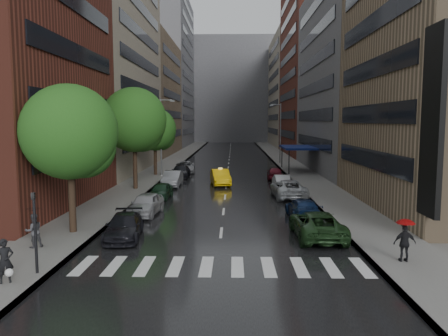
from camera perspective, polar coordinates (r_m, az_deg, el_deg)
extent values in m
plane|color=gray|center=(22.11, -0.66, -11.07)|extent=(220.00, 220.00, 0.00)
cube|color=black|center=(71.41, 0.66, 0.93)|extent=(14.00, 140.00, 0.01)
cube|color=gray|center=(72.06, -6.52, 1.00)|extent=(4.00, 140.00, 0.15)
cube|color=gray|center=(71.88, 7.85, 0.97)|extent=(4.00, 140.00, 0.15)
cube|color=silver|center=(21.31, -17.85, -12.01)|extent=(0.55, 2.80, 0.01)
cube|color=silver|center=(20.91, -14.14, -12.26)|extent=(0.55, 2.80, 0.01)
cube|color=silver|center=(20.59, -10.29, -12.46)|extent=(0.55, 2.80, 0.01)
cube|color=silver|center=(20.37, -6.33, -12.61)|extent=(0.55, 2.80, 0.01)
cube|color=silver|center=(20.23, -2.30, -12.70)|extent=(0.55, 2.80, 0.01)
cube|color=silver|center=(20.20, 1.77, -12.73)|extent=(0.55, 2.80, 0.01)
cube|color=silver|center=(20.26, 5.83, -12.70)|extent=(0.55, 2.80, 0.01)
cube|color=silver|center=(20.42, 9.84, -12.61)|extent=(0.55, 2.80, 0.01)
cube|color=silver|center=(20.67, 13.77, -12.46)|extent=(0.55, 2.80, 0.01)
cube|color=silver|center=(21.01, 17.59, -12.27)|extent=(0.55, 2.80, 0.01)
cube|color=maroon|center=(37.20, -24.73, 15.61)|extent=(8.00, 20.00, 26.00)
cube|color=gray|center=(60.14, -14.50, 16.00)|extent=(8.00, 28.00, 34.00)
cube|color=#937A5B|center=(86.66, -9.33, 9.06)|extent=(8.00, 28.00, 22.00)
cube|color=slate|center=(116.84, -6.66, 12.27)|extent=(8.00, 32.00, 38.00)
cube|color=#937A5B|center=(37.03, 25.34, 18.79)|extent=(8.00, 20.00, 30.00)
cube|color=slate|center=(59.12, 15.52, 11.26)|extent=(8.00, 28.00, 24.00)
cube|color=maroon|center=(87.05, 10.98, 13.64)|extent=(8.00, 28.00, 36.00)
cube|color=gray|center=(116.23, 8.41, 9.81)|extent=(8.00, 32.00, 28.00)
cube|color=black|center=(25.34, 25.58, 5.45)|extent=(0.30, 2.20, 10.00)
cube|color=slate|center=(139.43, 0.95, 10.08)|extent=(40.00, 14.00, 32.00)
cylinder|color=#382619|center=(26.64, -19.26, -3.20)|extent=(0.40, 0.40, 4.75)
sphere|color=#1E5116|center=(26.32, -19.53, 4.48)|extent=(5.43, 5.43, 5.43)
cylinder|color=#382619|center=(42.12, -11.54, 0.76)|extent=(0.40, 0.40, 5.32)
sphere|color=#1E5116|center=(41.94, -11.66, 6.19)|extent=(6.08, 6.08, 6.08)
cylinder|color=#382619|center=(52.62, -8.96, 1.39)|extent=(0.40, 0.40, 4.44)
sphere|color=#1E5116|center=(52.45, -9.03, 5.02)|extent=(5.08, 5.08, 5.08)
imported|color=yellow|center=(44.63, -0.48, -1.21)|extent=(2.42, 5.10, 1.62)
imported|color=black|center=(25.23, -12.91, -7.46)|extent=(2.35, 4.80, 1.35)
imported|color=#A2A3A7|center=(31.06, -10.16, -4.66)|extent=(2.19, 4.62, 1.53)
imported|color=#173321|center=(37.31, -8.21, -2.96)|extent=(1.78, 3.99, 1.33)
imported|color=slate|center=(44.03, -6.75, -1.40)|extent=(1.68, 4.71, 1.55)
imported|color=black|center=(50.79, -5.68, -0.45)|extent=(1.99, 4.88, 1.42)
imported|color=#A8A9AE|center=(55.63, -5.08, 0.14)|extent=(2.72, 5.26, 1.42)
imported|color=#193417|center=(25.20, 12.03, -7.24)|extent=(2.63, 5.55, 1.53)
imported|color=#0E2045|center=(29.95, 10.27, -5.25)|extent=(2.05, 4.68, 1.34)
imported|color=#9A9EA3|center=(37.67, 8.39, -2.70)|extent=(2.90, 5.73, 1.55)
imported|color=silver|center=(43.09, 7.48, -1.72)|extent=(1.48, 4.06, 1.33)
imported|color=maroon|center=(49.51, 6.66, -0.63)|extent=(1.85, 4.21, 1.41)
imported|color=black|center=(19.67, -26.70, -10.79)|extent=(0.77, 0.70, 1.77)
sphere|color=white|center=(19.63, -26.25, -12.15)|extent=(0.32, 0.32, 0.32)
imported|color=#424145|center=(24.32, -23.60, -7.51)|extent=(1.07, 1.03, 1.74)
imported|color=black|center=(24.15, -23.68, -5.71)|extent=(0.96, 0.98, 0.88)
imported|color=black|center=(21.80, 22.54, -9.05)|extent=(1.01, 0.42, 1.71)
imported|color=#B20D0E|center=(21.61, 22.62, -7.02)|extent=(0.82, 0.82, 0.72)
cylinder|color=black|center=(20.15, -23.40, -8.15)|extent=(0.12, 0.12, 3.20)
imported|color=black|center=(19.86, -23.58, -4.22)|extent=(0.18, 0.15, 0.90)
cylinder|color=gray|center=(51.84, -8.23, 4.02)|extent=(0.18, 0.18, 9.00)
cube|color=gray|center=(51.65, -6.76, 8.70)|extent=(0.50, 0.22, 0.16)
cylinder|color=gray|center=(66.51, 7.37, 4.50)|extent=(0.18, 0.18, 9.00)
cube|color=gray|center=(66.39, 6.21, 8.14)|extent=(0.50, 0.22, 0.16)
cube|color=navy|center=(56.82, 9.63, 2.67)|extent=(4.00, 8.00, 0.25)
cylinder|color=black|center=(52.96, 8.49, 0.81)|extent=(0.12, 0.12, 3.00)
cylinder|color=black|center=(60.48, 7.58, 1.49)|extent=(0.12, 0.12, 3.00)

